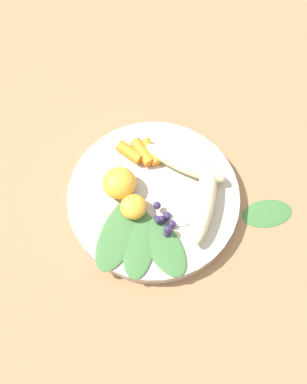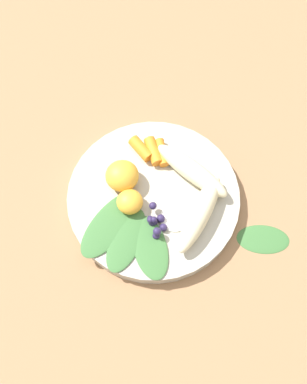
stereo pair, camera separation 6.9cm
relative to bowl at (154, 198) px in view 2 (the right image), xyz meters
name	(u,v)px [view 2 (the right image)]	position (x,y,z in m)	size (l,w,h in m)	color
ground_plane	(154,200)	(0.00, 0.00, -0.01)	(2.40, 2.40, 0.00)	#99704C
bowl	(154,198)	(0.00, 0.00, 0.00)	(0.28, 0.28, 0.02)	#B2AD9E
banana_peeled_left	(192,170)	(-0.02, 0.07, 0.03)	(0.14, 0.03, 0.03)	beige
banana_peeled_right	(200,213)	(0.06, 0.06, 0.03)	(0.14, 0.03, 0.03)	beige
orange_segment_near	(130,202)	(0.01, -0.04, 0.03)	(0.04, 0.04, 0.03)	#F4A833
orange_segment_far	(122,176)	(-0.04, -0.04, 0.03)	(0.05, 0.05, 0.04)	#F4A833
carrot_front	(162,153)	(-0.07, 0.03, 0.02)	(0.02, 0.02, 0.05)	orange
carrot_mid_left	(153,151)	(-0.07, 0.02, 0.02)	(0.02, 0.02, 0.05)	orange
carrot_mid_right	(141,149)	(-0.08, 0.00, 0.02)	(0.02, 0.02, 0.05)	orange
blueberry_pile	(156,222)	(0.05, -0.01, 0.02)	(0.06, 0.03, 0.02)	#2D234C
coconut_shred_patch	(174,218)	(0.05, 0.02, 0.01)	(0.05, 0.05, 0.00)	white
kale_leaf_left	(111,224)	(0.03, -0.08, 0.01)	(0.13, 0.06, 0.01)	#3D7038
kale_leaf_right	(126,239)	(0.06, -0.06, 0.01)	(0.11, 0.05, 0.01)	#3D7038
kale_leaf_rear	(150,247)	(0.09, -0.03, 0.01)	(0.11, 0.05, 0.01)	#3D7038
kale_leaf_stray	(263,239)	(0.11, 0.15, -0.01)	(0.09, 0.05, 0.01)	#3D7038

